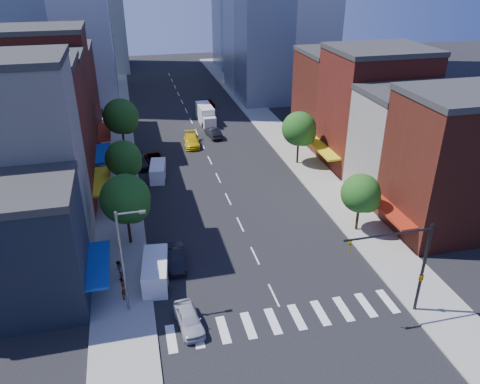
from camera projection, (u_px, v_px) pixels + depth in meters
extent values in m
plane|color=black|center=(274.00, 295.00, 39.60)|extent=(220.00, 220.00, 0.00)
cube|color=gray|center=(118.00, 143.00, 71.56)|extent=(5.00, 120.00, 0.15)
cube|color=gray|center=(274.00, 130.00, 76.84)|extent=(5.00, 120.00, 0.15)
cube|color=silver|center=(285.00, 319.00, 37.00)|extent=(19.00, 3.00, 0.01)
cube|color=#2B3448|center=(3.00, 254.00, 36.36)|extent=(12.00, 8.00, 10.00)
cube|color=#BCB7AD|center=(11.00, 166.00, 41.47)|extent=(12.00, 8.00, 18.00)
cube|color=#5E1C16|center=(28.00, 143.00, 49.28)|extent=(12.00, 9.00, 16.00)
cube|color=#501C14|center=(40.00, 123.00, 56.87)|extent=(12.00, 8.00, 15.00)
cube|color=#5E1C16|center=(47.00, 96.00, 63.78)|extent=(12.00, 9.00, 17.00)
cube|color=#501C14|center=(56.00, 93.00, 72.91)|extent=(12.00, 10.00, 13.00)
cube|color=#501C14|center=(458.00, 166.00, 46.49)|extent=(12.00, 9.00, 14.00)
cube|color=#BCB7AD|center=(409.00, 145.00, 54.31)|extent=(12.00, 8.00, 12.00)
cube|color=#5E1C16|center=(374.00, 110.00, 61.42)|extent=(12.00, 10.00, 15.00)
cube|color=#501C14|center=(341.00, 98.00, 70.53)|extent=(12.00, 10.00, 13.00)
cylinder|color=black|center=(423.00, 269.00, 36.04)|extent=(0.24, 0.24, 8.00)
cylinder|color=black|center=(389.00, 235.00, 33.67)|extent=(7.00, 0.16, 0.16)
imported|color=gold|center=(350.00, 247.00, 33.31)|extent=(0.22, 0.18, 1.10)
imported|color=gold|center=(421.00, 277.00, 36.40)|extent=(0.48, 2.24, 0.90)
cylinder|color=slate|center=(122.00, 263.00, 35.82)|extent=(0.20, 0.20, 9.00)
cylinder|color=slate|center=(130.00, 213.00, 34.08)|extent=(2.00, 0.14, 0.14)
cube|color=slate|center=(142.00, 212.00, 34.30)|extent=(0.50, 0.25, 0.18)
cylinder|color=black|center=(129.00, 225.00, 45.74)|extent=(0.28, 0.28, 3.92)
sphere|color=#134514|center=(125.00, 199.00, 44.40)|extent=(4.80, 4.80, 4.80)
sphere|color=#134514|center=(133.00, 206.00, 44.59)|extent=(3.36, 3.36, 3.36)
cylinder|color=black|center=(126.00, 180.00, 55.33)|extent=(0.28, 0.28, 3.64)
sphere|color=#134514|center=(123.00, 158.00, 54.09)|extent=(4.20, 4.20, 4.20)
sphere|color=#134514|center=(129.00, 164.00, 54.25)|extent=(2.94, 2.94, 2.94)
cylinder|color=black|center=(123.00, 137.00, 67.32)|extent=(0.28, 0.28, 4.20)
sphere|color=#134514|center=(121.00, 116.00, 65.89)|extent=(5.00, 5.00, 5.00)
sphere|color=#134514|center=(126.00, 122.00, 66.10)|extent=(3.50, 3.50, 3.50)
cylinder|color=black|center=(358.00, 215.00, 48.13)|extent=(0.28, 0.28, 3.36)
sphere|color=#134514|center=(361.00, 193.00, 46.99)|extent=(4.00, 4.00, 4.00)
sphere|color=#134514|center=(367.00, 199.00, 47.12)|extent=(2.80, 2.80, 2.80)
cylinder|color=black|center=(298.00, 149.00, 63.59)|extent=(0.28, 0.28, 3.92)
sphere|color=#134514|center=(299.00, 129.00, 62.25)|extent=(4.60, 4.60, 4.60)
sphere|color=#134514|center=(304.00, 134.00, 62.44)|extent=(3.22, 3.22, 3.22)
imported|color=#BAB9BF|center=(189.00, 319.00, 35.95)|extent=(2.26, 4.49, 1.47)
imported|color=black|center=(176.00, 258.00, 43.17)|extent=(1.72, 4.65, 1.52)
imported|color=#999999|center=(155.00, 160.00, 63.83)|extent=(2.75, 5.10, 1.36)
imported|color=black|center=(141.00, 162.00, 63.31)|extent=(2.41, 4.77, 1.33)
cube|color=silver|center=(156.00, 271.00, 40.78)|extent=(2.70, 5.47, 2.21)
cube|color=black|center=(154.00, 282.00, 38.87)|extent=(2.06, 1.27, 0.95)
cylinder|color=black|center=(144.00, 292.00, 39.43)|extent=(0.35, 0.83, 0.80)
cylinder|color=black|center=(167.00, 290.00, 39.64)|extent=(0.35, 0.83, 0.80)
cylinder|color=black|center=(147.00, 267.00, 42.60)|extent=(0.35, 0.83, 0.80)
cylinder|color=black|center=(167.00, 265.00, 42.81)|extent=(0.35, 0.83, 0.80)
cube|color=silver|center=(158.00, 171.00, 59.91)|extent=(2.46, 4.84, 1.95)
cube|color=black|center=(157.00, 175.00, 58.22)|extent=(1.83, 1.15, 0.83)
cylinder|color=black|center=(151.00, 181.00, 58.73)|extent=(0.33, 0.73, 0.70)
cylinder|color=black|center=(164.00, 181.00, 58.88)|extent=(0.33, 0.73, 0.70)
cylinder|color=black|center=(153.00, 171.00, 61.52)|extent=(0.33, 0.73, 0.70)
cylinder|color=black|center=(165.00, 171.00, 61.68)|extent=(0.33, 0.73, 0.70)
imported|color=#E2B90B|center=(192.00, 140.00, 70.31)|extent=(2.74, 5.69, 1.60)
imported|color=black|center=(213.00, 133.00, 73.58)|extent=(2.22, 4.77, 1.51)
imported|color=#999999|center=(208.00, 103.00, 88.36)|extent=(2.19, 4.51, 1.48)
cube|color=silver|center=(205.00, 114.00, 79.95)|extent=(2.39, 6.04, 2.94)
cube|color=silver|center=(209.00, 123.00, 77.16)|extent=(2.07, 1.71, 1.84)
cylinder|color=black|center=(203.00, 125.00, 77.82)|extent=(0.30, 0.83, 0.83)
cylinder|color=black|center=(215.00, 124.00, 78.30)|extent=(0.30, 0.83, 0.83)
cylinder|color=black|center=(198.00, 118.00, 81.37)|extent=(0.30, 0.83, 0.83)
cylinder|color=black|center=(209.00, 117.00, 81.85)|extent=(0.30, 0.83, 0.83)
imported|color=#999999|center=(124.00, 289.00, 38.63)|extent=(0.75, 0.83, 1.90)
imported|color=#999999|center=(119.00, 270.00, 40.99)|extent=(0.79, 0.96, 1.81)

